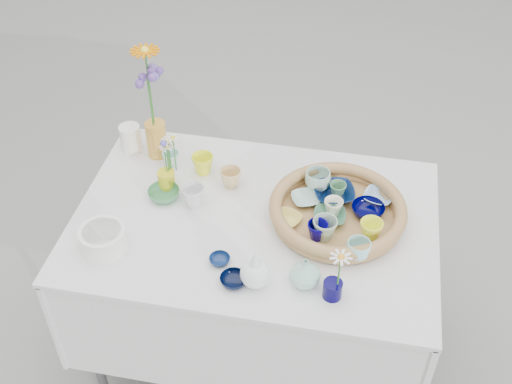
% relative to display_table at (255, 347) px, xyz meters
% --- Properties ---
extents(ground, '(80.00, 80.00, 0.00)m').
position_rel_display_table_xyz_m(ground, '(0.00, 0.00, 0.00)').
color(ground, gray).
extents(display_table, '(1.26, 0.86, 0.77)m').
position_rel_display_table_xyz_m(display_table, '(0.00, 0.00, 0.00)').
color(display_table, white).
rests_on(display_table, ground).
extents(wicker_tray, '(0.47, 0.47, 0.08)m').
position_rel_display_table_xyz_m(wicker_tray, '(0.28, 0.05, 0.80)').
color(wicker_tray, brown).
rests_on(wicker_tray, display_table).
extents(tray_ceramic_0, '(0.18, 0.18, 0.04)m').
position_rel_display_table_xyz_m(tray_ceramic_0, '(0.26, 0.14, 0.80)').
color(tray_ceramic_0, '#06193F').
rests_on(tray_ceramic_0, wicker_tray).
extents(tray_ceramic_1, '(0.13, 0.13, 0.04)m').
position_rel_display_table_xyz_m(tray_ceramic_1, '(0.38, 0.08, 0.80)').
color(tray_ceramic_1, '#000034').
rests_on(tray_ceramic_1, wicker_tray).
extents(tray_ceramic_2, '(0.09, 0.09, 0.07)m').
position_rel_display_table_xyz_m(tray_ceramic_2, '(0.40, -0.04, 0.82)').
color(tray_ceramic_2, '#F8FE34').
rests_on(tray_ceramic_2, wicker_tray).
extents(tray_ceramic_3, '(0.12, 0.12, 0.03)m').
position_rel_display_table_xyz_m(tray_ceramic_3, '(0.26, 0.03, 0.80)').
color(tray_ceramic_3, '#417758').
rests_on(tray_ceramic_3, wicker_tray).
extents(tray_ceramic_4, '(0.09, 0.09, 0.08)m').
position_rel_display_table_xyz_m(tray_ceramic_4, '(0.25, -0.06, 0.82)').
color(tray_ceramic_4, '#9BBA9C').
rests_on(tray_ceramic_4, wicker_tray).
extents(tray_ceramic_5, '(0.13, 0.13, 0.02)m').
position_rel_display_table_xyz_m(tray_ceramic_5, '(0.16, 0.10, 0.80)').
color(tray_ceramic_5, '#A1C8BA').
rests_on(tray_ceramic_5, wicker_tray).
extents(tray_ceramic_6, '(0.09, 0.09, 0.07)m').
position_rel_display_table_xyz_m(tray_ceramic_6, '(0.20, 0.18, 0.82)').
color(tray_ceramic_6, '#B1D9C5').
rests_on(tray_ceramic_6, wicker_tray).
extents(tray_ceramic_7, '(0.09, 0.09, 0.06)m').
position_rel_display_table_xyz_m(tray_ceramic_7, '(0.26, 0.05, 0.81)').
color(tray_ceramic_7, white).
rests_on(tray_ceramic_7, wicker_tray).
extents(tray_ceramic_8, '(0.13, 0.13, 0.03)m').
position_rel_display_table_xyz_m(tray_ceramic_8, '(0.42, 0.16, 0.80)').
color(tray_ceramic_8, '#A3CCF8').
rests_on(tray_ceramic_8, wicker_tray).
extents(tray_ceramic_9, '(0.09, 0.09, 0.06)m').
position_rel_display_table_xyz_m(tray_ceramic_9, '(0.22, -0.07, 0.82)').
color(tray_ceramic_9, '#07006B').
rests_on(tray_ceramic_9, wicker_tray).
extents(tray_ceramic_10, '(0.12, 0.12, 0.02)m').
position_rel_display_table_xyz_m(tray_ceramic_10, '(0.12, -0.01, 0.79)').
color(tray_ceramic_10, '#E5CB59').
rests_on(tray_ceramic_10, wicker_tray).
extents(tray_ceramic_11, '(0.10, 0.10, 0.06)m').
position_rel_display_table_xyz_m(tray_ceramic_11, '(0.36, -0.13, 0.82)').
color(tray_ceramic_11, '#A2ECE7').
rests_on(tray_ceramic_11, wicker_tray).
extents(tray_ceramic_12, '(0.07, 0.07, 0.06)m').
position_rel_display_table_xyz_m(tray_ceramic_12, '(0.27, 0.15, 0.81)').
color(tray_ceramic_12, '#558C61').
rests_on(tray_ceramic_12, wicker_tray).
extents(loose_ceramic_0, '(0.09, 0.09, 0.08)m').
position_rel_display_table_xyz_m(loose_ceramic_0, '(-0.24, 0.21, 0.80)').
color(loose_ceramic_0, '#F2F626').
rests_on(loose_ceramic_0, display_table).
extents(loose_ceramic_1, '(0.09, 0.09, 0.07)m').
position_rel_display_table_xyz_m(loose_ceramic_1, '(-0.12, 0.15, 0.80)').
color(loose_ceramic_1, '#DEBB7A').
rests_on(loose_ceramic_1, display_table).
extents(loose_ceramic_2, '(0.14, 0.14, 0.04)m').
position_rel_display_table_xyz_m(loose_ceramic_2, '(-0.34, 0.04, 0.78)').
color(loose_ceramic_2, '#3F8451').
rests_on(loose_ceramic_2, display_table).
extents(loose_ceramic_3, '(0.11, 0.11, 0.08)m').
position_rel_display_table_xyz_m(loose_ceramic_3, '(-0.23, 0.03, 0.80)').
color(loose_ceramic_3, silver).
rests_on(loose_ceramic_3, display_table).
extents(loose_ceramic_4, '(0.07, 0.07, 0.02)m').
position_rel_display_table_xyz_m(loose_ceramic_4, '(-0.07, -0.22, 0.78)').
color(loose_ceramic_4, navy).
rests_on(loose_ceramic_4, display_table).
extents(loose_ceramic_5, '(0.07, 0.07, 0.06)m').
position_rel_display_table_xyz_m(loose_ceramic_5, '(-0.37, 0.23, 0.80)').
color(loose_ceramic_5, '#A5D5CC').
rests_on(loose_ceramic_5, display_table).
extents(loose_ceramic_6, '(0.10, 0.10, 0.03)m').
position_rel_display_table_xyz_m(loose_ceramic_6, '(-0.01, -0.30, 0.78)').
color(loose_ceramic_6, black).
rests_on(loose_ceramic_6, display_table).
extents(fluted_bowl, '(0.16, 0.16, 0.08)m').
position_rel_display_table_xyz_m(fluted_bowl, '(-0.46, -0.23, 0.81)').
color(fluted_bowl, white).
rests_on(fluted_bowl, display_table).
extents(bud_vase_paleblue, '(0.12, 0.12, 0.15)m').
position_rel_display_table_xyz_m(bud_vase_paleblue, '(0.06, -0.29, 0.84)').
color(bud_vase_paleblue, white).
rests_on(bud_vase_paleblue, display_table).
extents(bud_vase_seafoam, '(0.11, 0.11, 0.10)m').
position_rel_display_table_xyz_m(bud_vase_seafoam, '(0.21, -0.26, 0.82)').
color(bud_vase_seafoam, '#9DD7C2').
rests_on(bud_vase_seafoam, display_table).
extents(bud_vase_cobalt, '(0.07, 0.07, 0.06)m').
position_rel_display_table_xyz_m(bud_vase_cobalt, '(0.30, -0.29, 0.80)').
color(bud_vase_cobalt, '#04003C').
rests_on(bud_vase_cobalt, display_table).
extents(single_daisy, '(0.09, 0.09, 0.14)m').
position_rel_display_table_xyz_m(single_daisy, '(0.31, -0.29, 0.88)').
color(single_daisy, white).
rests_on(single_daisy, bud_vase_cobalt).
extents(tall_vase_yellow, '(0.08, 0.08, 0.15)m').
position_rel_display_table_xyz_m(tall_vase_yellow, '(-0.44, 0.28, 0.84)').
color(tall_vase_yellow, gold).
rests_on(tall_vase_yellow, display_table).
extents(gerbera, '(0.15, 0.15, 0.32)m').
position_rel_display_table_xyz_m(gerbera, '(-0.45, 0.29, 1.06)').
color(gerbera, orange).
rests_on(gerbera, tall_vase_yellow).
extents(hydrangea, '(0.10, 0.10, 0.28)m').
position_rel_display_table_xyz_m(hydrangea, '(-0.44, 0.27, 1.01)').
color(hydrangea, '#624295').
rests_on(hydrangea, tall_vase_yellow).
extents(white_pitcher, '(0.13, 0.11, 0.11)m').
position_rel_display_table_xyz_m(white_pitcher, '(-0.55, 0.29, 0.82)').
color(white_pitcher, white).
rests_on(white_pitcher, display_table).
extents(daisy_cup, '(0.07, 0.07, 0.07)m').
position_rel_display_table_xyz_m(daisy_cup, '(-0.35, 0.10, 0.80)').
color(daisy_cup, yellow).
rests_on(daisy_cup, display_table).
extents(daisy_posy, '(0.09, 0.09, 0.15)m').
position_rel_display_table_xyz_m(daisy_posy, '(-0.33, 0.12, 0.91)').
color(daisy_posy, white).
rests_on(daisy_posy, daisy_cup).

